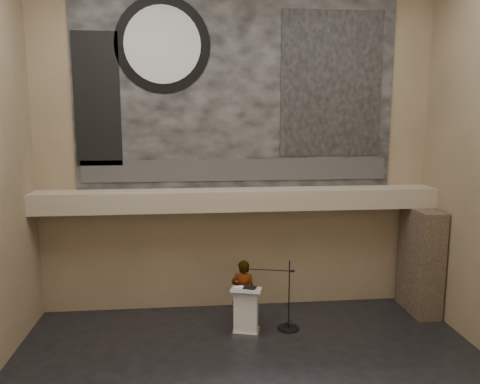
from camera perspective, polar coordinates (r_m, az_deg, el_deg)
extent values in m
cube|color=#796B4C|center=(11.93, -0.39, 5.61)|extent=(10.00, 0.02, 8.50)
cube|color=#796B4C|center=(4.08, 10.22, -1.73)|extent=(10.00, 0.02, 8.50)
cube|color=tan|center=(11.69, -0.20, -0.89)|extent=(10.00, 0.80, 0.50)
cylinder|color=#B2893D|center=(11.65, -8.04, -2.42)|extent=(0.04, 0.04, 0.06)
cylinder|color=#B2893D|center=(12.02, 8.88, -2.08)|extent=(0.04, 0.04, 0.06)
cube|color=black|center=(11.89, -0.38, 12.59)|extent=(8.00, 0.05, 5.00)
cube|color=#2F2F2F|center=(11.91, -0.35, 2.70)|extent=(7.76, 0.02, 0.55)
cylinder|color=black|center=(11.92, -9.43, 17.29)|extent=(2.30, 0.02, 2.30)
cylinder|color=silver|center=(11.90, -9.44, 17.30)|extent=(1.84, 0.02, 1.84)
cube|color=black|center=(12.32, 11.11, 12.77)|extent=(2.60, 0.02, 3.60)
cube|color=black|center=(12.00, -17.04, 10.72)|extent=(1.10, 0.02, 3.20)
cube|color=#3D3025|center=(12.95, 21.16, -7.80)|extent=(0.60, 1.40, 2.70)
cube|color=silver|center=(11.39, 0.74, -16.63)|extent=(0.71, 0.60, 0.08)
cube|color=white|center=(11.17, 0.75, -14.23)|extent=(0.61, 0.49, 0.96)
cube|color=white|center=(10.96, 0.77, -11.82)|extent=(0.78, 0.64, 0.13)
cube|color=black|center=(10.94, 1.19, -11.60)|extent=(0.34, 0.31, 0.04)
cube|color=white|center=(10.95, 0.09, -11.65)|extent=(0.33, 0.38, 0.00)
imported|color=silver|center=(11.50, 0.42, -12.16)|extent=(0.68, 0.54, 1.62)
cylinder|color=black|center=(11.66, 5.93, -16.18)|extent=(0.52, 0.52, 0.02)
cylinder|color=black|center=(11.33, 6.00, -12.39)|extent=(0.03, 0.03, 1.68)
cylinder|color=black|center=(11.15, 3.22, -9.46)|extent=(1.18, 0.31, 0.02)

